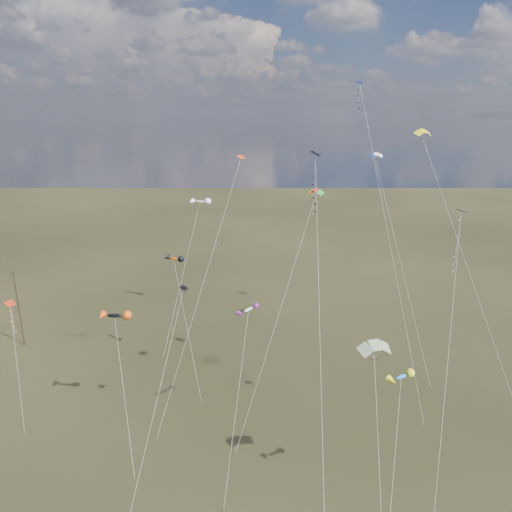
{
  "coord_description": "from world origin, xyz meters",
  "views": [
    {
      "loc": [
        0.27,
        -36.93,
        35.94
      ],
      "look_at": [
        0.0,
        18.0,
        19.0
      ],
      "focal_mm": 32.0,
      "sensor_mm": 36.0,
      "label": 1
    }
  ],
  "objects_px": {
    "diamond_black_high": "(315,201)",
    "utility_pole_near": "(21,322)",
    "utility_pole_far": "(16,290)",
    "novelty_black_orange": "(114,316)",
    "parafoil_yellow": "(424,133)"
  },
  "relations": [
    {
      "from": "novelty_black_orange",
      "to": "utility_pole_near",
      "type": "bearing_deg",
      "value": 139.36
    },
    {
      "from": "utility_pole_far",
      "to": "novelty_black_orange",
      "type": "height_order",
      "value": "novelty_black_orange"
    },
    {
      "from": "parafoil_yellow",
      "to": "novelty_black_orange",
      "type": "height_order",
      "value": "parafoil_yellow"
    },
    {
      "from": "utility_pole_far",
      "to": "utility_pole_near",
      "type": "bearing_deg",
      "value": -60.26
    },
    {
      "from": "utility_pole_far",
      "to": "novelty_black_orange",
      "type": "relative_size",
      "value": 0.56
    },
    {
      "from": "utility_pole_near",
      "to": "diamond_black_high",
      "type": "relative_size",
      "value": 0.25
    },
    {
      "from": "utility_pole_near",
      "to": "parafoil_yellow",
      "type": "xyz_separation_m",
      "value": [
        60.56,
        -3.48,
        29.66
      ]
    },
    {
      "from": "utility_pole_near",
      "to": "diamond_black_high",
      "type": "height_order",
      "value": "diamond_black_high"
    },
    {
      "from": "parafoil_yellow",
      "to": "novelty_black_orange",
      "type": "relative_size",
      "value": 2.42
    },
    {
      "from": "diamond_black_high",
      "to": "utility_pole_near",
      "type": "bearing_deg",
      "value": 155.12
    },
    {
      "from": "diamond_black_high",
      "to": "parafoil_yellow",
      "type": "relative_size",
      "value": 0.94
    },
    {
      "from": "utility_pole_near",
      "to": "diamond_black_high",
      "type": "xyz_separation_m",
      "value": [
        44.11,
        -20.45,
        23.49
      ]
    },
    {
      "from": "utility_pole_near",
      "to": "novelty_black_orange",
      "type": "distance_m",
      "value": 30.0
    },
    {
      "from": "diamond_black_high",
      "to": "novelty_black_orange",
      "type": "distance_m",
      "value": 26.54
    },
    {
      "from": "utility_pole_far",
      "to": "novelty_black_orange",
      "type": "distance_m",
      "value": 44.98
    }
  ]
}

